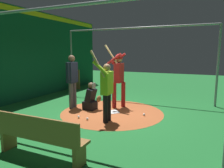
{
  "coord_description": "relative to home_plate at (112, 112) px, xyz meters",
  "views": [
    {
      "loc": [
        2.74,
        -6.08,
        1.97
      ],
      "look_at": [
        0.0,
        0.0,
        0.95
      ],
      "focal_mm": 33.33,
      "sensor_mm": 36.0,
      "label": 1
    }
  ],
  "objects": [
    {
      "name": "ground_plane",
      "position": [
        0.0,
        0.0,
        -0.01
      ],
      "size": [
        27.59,
        27.59,
        0.0
      ],
      "primitive_type": "plane",
      "color": "#1E6B2D"
    },
    {
      "name": "dirt_circle",
      "position": [
        0.0,
        0.0,
        -0.01
      ],
      "size": [
        3.36,
        3.36,
        0.01
      ],
      "primitive_type": "cylinder",
      "color": "#AD562D",
      "rests_on": "ground"
    },
    {
      "name": "home_plate",
      "position": [
        0.0,
        0.0,
        0.0
      ],
      "size": [
        0.59,
        0.59,
        0.01
      ],
      "primitive_type": "cube",
      "rotation": [
        0.0,
        0.0,
        0.79
      ],
      "color": "white",
      "rests_on": "dirt_circle"
    },
    {
      "name": "batter",
      "position": [
        -0.05,
        0.68,
        1.17
      ],
      "size": [
        0.68,
        0.49,
        2.24
      ],
      "color": "maroon",
      "rests_on": "ground"
    },
    {
      "name": "catcher",
      "position": [
        -0.8,
        0.03,
        0.36
      ],
      "size": [
        0.58,
        0.4,
        0.95
      ],
      "color": "black",
      "rests_on": "ground"
    },
    {
      "name": "umpire",
      "position": [
        -1.52,
        -0.04,
        1.05
      ],
      "size": [
        0.23,
        0.49,
        1.87
      ],
      "color": "#4C4C51",
      "rests_on": "ground"
    },
    {
      "name": "visitor",
      "position": [
        0.24,
        -0.91,
        0.95
      ],
      "size": [
        0.55,
        0.5,
        2.03
      ],
      "rotation": [
        0.0,
        0.0,
        0.03
      ],
      "color": "black",
      "rests_on": "ground"
    },
    {
      "name": "back_wall",
      "position": [
        -4.09,
        0.0,
        1.87
      ],
      "size": [
        0.22,
        11.59,
        3.73
      ],
      "color": "#0F472D",
      "rests_on": "ground"
    },
    {
      "name": "cage_frame",
      "position": [
        0.0,
        0.0,
        2.13
      ],
      "size": [
        6.36,
        4.56,
        2.99
      ],
      "color": "gray",
      "rests_on": "ground"
    },
    {
      "name": "bat_rack",
      "position": [
        -3.84,
        3.28,
        0.48
      ],
      "size": [
        0.94,
        0.2,
        1.05
      ],
      "color": "olive",
      "rests_on": "ground"
    },
    {
      "name": "bench",
      "position": [
        -0.0,
        -3.32,
        0.44
      ],
      "size": [
        1.95,
        0.36,
        0.85
      ],
      "color": "olive",
      "rests_on": "ground"
    },
    {
      "name": "baseball_0",
      "position": [
        1.08,
        0.05,
        0.03
      ],
      "size": [
        0.07,
        0.07,
        0.07
      ],
      "primitive_type": "sphere",
      "color": "white",
      "rests_on": "dirt_circle"
    },
    {
      "name": "baseball_1",
      "position": [
        -0.33,
        -1.04,
        0.03
      ],
      "size": [
        0.07,
        0.07,
        0.07
      ],
      "primitive_type": "sphere",
      "color": "white",
      "rests_on": "dirt_circle"
    },
    {
      "name": "baseball_2",
      "position": [
        -0.66,
        -0.98,
        0.03
      ],
      "size": [
        0.07,
        0.07,
        0.07
      ],
      "primitive_type": "sphere",
      "color": "white",
      "rests_on": "dirt_circle"
    }
  ]
}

